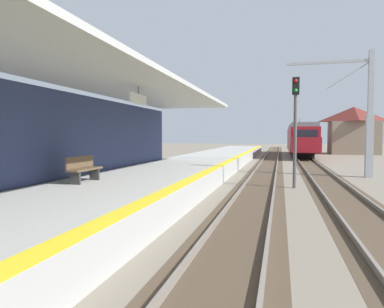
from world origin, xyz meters
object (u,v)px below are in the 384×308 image
at_px(distant_trackside_house, 353,129).
at_px(rail_signal_post, 295,120).
at_px(catenary_pylon_far_side, 364,117).
at_px(platform_bench, 83,168).
at_px(approaching_train, 301,138).

bearing_deg(distant_trackside_house, rail_signal_post, -104.67).
relative_size(catenary_pylon_far_side, platform_bench, 4.69).
distance_m(approaching_train, rail_signal_post, 28.17).
distance_m(rail_signal_post, catenary_pylon_far_side, 6.87).
xyz_separation_m(approaching_train, rail_signal_post, (-1.77, -28.09, 1.02)).
bearing_deg(rail_signal_post, platform_bench, -137.36).
relative_size(catenary_pylon_far_side, distant_trackside_house, 1.14).
relative_size(approaching_train, rail_signal_post, 3.77).
height_order(approaching_train, catenary_pylon_far_side, catenary_pylon_far_side).
relative_size(approaching_train, platform_bench, 12.25).
bearing_deg(approaching_train, platform_bench, -104.42).
bearing_deg(platform_bench, approaching_train, 75.58).
bearing_deg(catenary_pylon_far_side, distant_trackside_house, 80.53).
xyz_separation_m(catenary_pylon_far_side, distant_trackside_house, (4.75, 28.48, -0.27)).
bearing_deg(catenary_pylon_far_side, rail_signal_post, -127.11).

